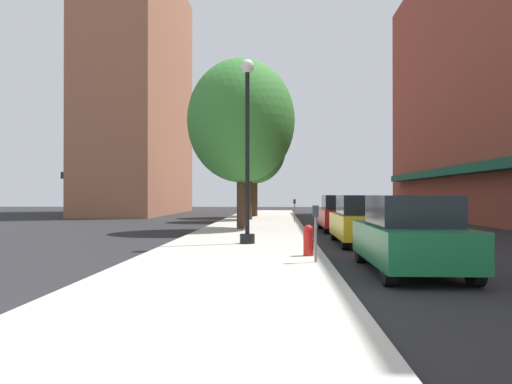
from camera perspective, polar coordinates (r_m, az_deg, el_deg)
ground_plane at (r=25.23m, az=9.03°, el=-4.12°), size 90.00×90.00×0.00m
sidewalk_slab at (r=26.10m, az=-0.00°, el=-3.86°), size 4.80×50.00×0.12m
building_far_background at (r=46.56m, az=-12.82°, el=10.79°), size 6.80×18.00×21.31m
lamppost at (r=16.30m, az=-0.98°, el=5.06°), size 0.48×0.48×5.90m
fire_hydrant at (r=13.10m, az=5.92°, el=-5.38°), size 0.33×0.26×0.79m
parking_meter_near at (r=11.82m, az=6.70°, el=-3.84°), size 0.14×0.09×1.31m
parking_meter_far at (r=28.60m, az=4.35°, el=-1.77°), size 0.14×0.09×1.31m
tree_near at (r=23.55m, az=-1.68°, el=7.97°), size 4.94×4.94×7.80m
tree_mid at (r=32.07m, az=-0.80°, el=5.36°), size 4.03×4.03×7.06m
tree_far at (r=37.14m, az=-0.14°, el=5.00°), size 4.58×4.58×7.65m
car_green at (r=11.36m, az=16.88°, el=-4.68°), size 1.80×4.30×1.66m
car_yellow at (r=17.40m, az=11.88°, el=-3.17°), size 1.80×4.30×1.66m
car_red at (r=23.60m, az=9.45°, el=-2.42°), size 1.80×4.30×1.66m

